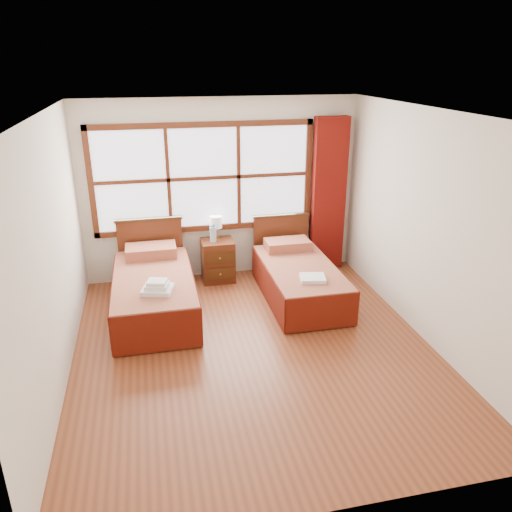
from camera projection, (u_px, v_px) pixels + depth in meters
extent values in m
plane|color=brown|center=(254.00, 349.00, 5.67)|extent=(4.50, 4.50, 0.00)
plane|color=white|center=(254.00, 113.00, 4.71)|extent=(4.50, 4.50, 0.00)
plane|color=silver|center=(221.00, 190.00, 7.23)|extent=(4.00, 0.00, 4.00)
plane|color=silver|center=(51.00, 258.00, 4.79)|extent=(0.00, 4.50, 4.50)
plane|color=silver|center=(428.00, 229.00, 5.59)|extent=(0.00, 4.50, 4.50)
cube|color=white|center=(204.00, 178.00, 7.08)|extent=(3.00, 0.02, 1.40)
cube|color=#542512|center=(206.00, 228.00, 7.33)|extent=(3.16, 0.06, 0.08)
cube|color=#542512|center=(202.00, 125.00, 6.79)|extent=(3.16, 0.06, 0.08)
cube|color=#542512|center=(91.00, 184.00, 6.75)|extent=(0.08, 0.06, 1.56)
cube|color=#542512|center=(308.00, 173.00, 7.37)|extent=(0.08, 0.06, 1.56)
cube|color=#542512|center=(168.00, 180.00, 6.96)|extent=(0.05, 0.05, 1.40)
cube|color=#542512|center=(239.00, 176.00, 7.16)|extent=(0.05, 0.05, 1.40)
cube|color=#542512|center=(204.00, 178.00, 7.06)|extent=(3.00, 0.05, 0.05)
cube|color=maroon|center=(328.00, 195.00, 7.47)|extent=(0.50, 0.16, 2.30)
cube|color=#3F230D|center=(155.00, 303.00, 6.43)|extent=(0.88, 1.75, 0.29)
cube|color=maroon|center=(154.00, 285.00, 6.33)|extent=(0.98, 1.94, 0.24)
cube|color=#61160A|center=(115.00, 298.00, 6.29)|extent=(0.03, 1.94, 0.49)
cube|color=#61160A|center=(193.00, 291.00, 6.48)|extent=(0.03, 1.94, 0.49)
cube|color=#61160A|center=(157.00, 332.00, 5.51)|extent=(0.98, 0.03, 0.49)
cube|color=maroon|center=(151.00, 251.00, 6.90)|extent=(0.69, 0.40, 0.15)
cube|color=#542512|center=(151.00, 251.00, 7.22)|extent=(0.91, 0.06, 0.95)
cube|color=#3F230D|center=(148.00, 219.00, 7.04)|extent=(0.95, 0.08, 0.04)
cube|color=#3F230D|center=(300.00, 290.00, 6.82)|extent=(0.81, 1.62, 0.26)
cube|color=maroon|center=(300.00, 274.00, 6.73)|extent=(0.91, 1.80, 0.22)
cube|color=#61160A|center=(267.00, 285.00, 6.69)|extent=(0.03, 1.80, 0.45)
cube|color=#61160A|center=(332.00, 279.00, 6.87)|extent=(0.03, 1.80, 0.45)
cube|color=#61160A|center=(322.00, 313.00, 5.97)|extent=(0.91, 0.03, 0.45)
cube|color=maroon|center=(287.00, 245.00, 7.26)|extent=(0.63, 0.37, 0.14)
cube|color=#542512|center=(281.00, 244.00, 7.63)|extent=(0.85, 0.06, 0.88)
cube|color=#3F230D|center=(281.00, 215.00, 7.46)|extent=(0.88, 0.08, 0.04)
cube|color=#542512|center=(218.00, 260.00, 7.35)|extent=(0.46, 0.41, 0.62)
cube|color=#3F230D|center=(220.00, 274.00, 7.19)|extent=(0.41, 0.02, 0.19)
cube|color=#3F230D|center=(220.00, 258.00, 7.10)|extent=(0.41, 0.02, 0.19)
sphere|color=#B38A3C|center=(220.00, 274.00, 7.18)|extent=(0.03, 0.03, 0.03)
sphere|color=#B38A3C|center=(220.00, 258.00, 7.09)|extent=(0.03, 0.03, 0.03)
cube|color=white|center=(158.00, 290.00, 5.86)|extent=(0.41, 0.38, 0.05)
cube|color=white|center=(157.00, 286.00, 5.84)|extent=(0.31, 0.29, 0.05)
cube|color=white|center=(157.00, 282.00, 5.83)|extent=(0.26, 0.23, 0.04)
cube|color=white|center=(313.00, 278.00, 6.27)|extent=(0.36, 0.33, 0.05)
cylinder|color=gold|center=(216.00, 238.00, 7.31)|extent=(0.11, 0.11, 0.02)
cylinder|color=gold|center=(216.00, 232.00, 7.28)|extent=(0.02, 0.02, 0.15)
cylinder|color=white|center=(216.00, 222.00, 7.22)|extent=(0.18, 0.18, 0.18)
cylinder|color=#ABC8DC|center=(214.00, 234.00, 7.16)|extent=(0.07, 0.07, 0.23)
cylinder|color=blue|center=(214.00, 225.00, 7.11)|extent=(0.03, 0.03, 0.03)
cylinder|color=#ABC8DC|center=(212.00, 234.00, 7.16)|extent=(0.06, 0.06, 0.21)
cylinder|color=blue|center=(212.00, 227.00, 7.12)|extent=(0.03, 0.03, 0.03)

